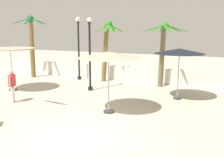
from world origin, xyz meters
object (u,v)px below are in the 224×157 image
object	(u,v)px
patio_umbrella_3	(179,52)
palm_tree_1	(31,39)
patio_umbrella_2	(109,55)
palm_tree_3	(163,45)
palm_tree_2	(107,43)
guest_0	(12,83)
lamp_post_3	(90,53)
patio_umbrella_0	(10,51)
lamp_post_1	(79,42)

from	to	relation	value
patio_umbrella_3	palm_tree_1	world-z (taller)	palm_tree_1
patio_umbrella_2	palm_tree_3	size ratio (longest dim) A/B	0.68
palm_tree_2	guest_0	size ratio (longest dim) A/B	2.55
palm_tree_1	palm_tree_2	world-z (taller)	palm_tree_1
palm_tree_1	lamp_post_3	world-z (taller)	palm_tree_1
palm_tree_1	palm_tree_3	world-z (taller)	palm_tree_1
patio_umbrella_3	lamp_post_3	bearing A→B (deg)	-179.41
guest_0	palm_tree_1	bearing A→B (deg)	121.68
palm_tree_3	lamp_post_3	size ratio (longest dim) A/B	0.95
patio_umbrella_3	lamp_post_3	size ratio (longest dim) A/B	0.64
palm_tree_2	lamp_post_3	world-z (taller)	lamp_post_3
palm_tree_2	lamp_post_3	xyz separation A→B (m)	(0.19, -2.72, -0.39)
patio_umbrella_3	lamp_post_3	distance (m)	5.05
patio_umbrella_2	lamp_post_3	distance (m)	4.33
patio_umbrella_2	patio_umbrella_3	distance (m)	4.15
palm_tree_3	guest_0	xyz separation A→B (m)	(-5.90, -6.46, -1.59)
patio_umbrella_3	palm_tree_2	size ratio (longest dim) A/B	0.65
patio_umbrella_2	lamp_post_3	world-z (taller)	lamp_post_3
palm_tree_2	guest_0	world-z (taller)	palm_tree_2
patio_umbrella_2	lamp_post_3	size ratio (longest dim) A/B	0.65
palm_tree_1	guest_0	xyz separation A→B (m)	(3.59, -5.82, -1.84)
palm_tree_3	guest_0	bearing A→B (deg)	-132.37
palm_tree_2	palm_tree_1	bearing A→B (deg)	-173.04
guest_0	lamp_post_3	bearing A→B (deg)	59.00
patio_umbrella_2	palm_tree_2	bearing A→B (deg)	115.38
patio_umbrella_0	patio_umbrella_2	xyz separation A→B (m)	(6.81, -1.49, 0.15)
palm_tree_3	lamp_post_3	world-z (taller)	lamp_post_3
palm_tree_3	patio_umbrella_2	bearing A→B (deg)	-98.65
palm_tree_3	patio_umbrella_3	bearing A→B (deg)	-61.42
palm_tree_2	patio_umbrella_2	bearing A→B (deg)	-64.62
patio_umbrella_3	lamp_post_1	xyz separation A→B (m)	(-7.33, 2.58, 0.15)
palm_tree_3	guest_0	size ratio (longest dim) A/B	2.48
patio_umbrella_3	patio_umbrella_0	bearing A→B (deg)	-168.08
patio_umbrella_0	palm_tree_1	bearing A→B (deg)	114.25
patio_umbrella_0	patio_umbrella_3	size ratio (longest dim) A/B	1.00
palm_tree_3	lamp_post_1	world-z (taller)	lamp_post_1
lamp_post_3	guest_0	size ratio (longest dim) A/B	2.61
lamp_post_1	guest_0	bearing A→B (deg)	-89.92
palm_tree_1	patio_umbrella_3	bearing A→B (deg)	-10.26
patio_umbrella_0	lamp_post_1	bearing A→B (deg)	68.01
lamp_post_3	guest_0	distance (m)	4.59
palm_tree_2	lamp_post_1	bearing A→B (deg)	-177.54
patio_umbrella_0	guest_0	size ratio (longest dim) A/B	1.67
patio_umbrella_0	palm_tree_2	size ratio (longest dim) A/B	0.66
patio_umbrella_2	palm_tree_1	bearing A→B (deg)	147.80
patio_umbrella_3	lamp_post_1	size ratio (longest dim) A/B	0.61
palm_tree_1	guest_0	distance (m)	7.08
patio_umbrella_0	patio_umbrella_3	world-z (taller)	patio_umbrella_3
palm_tree_1	palm_tree_3	bearing A→B (deg)	3.89
patio_umbrella_3	palm_tree_2	xyz separation A→B (m)	(-5.23, 2.67, 0.15)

